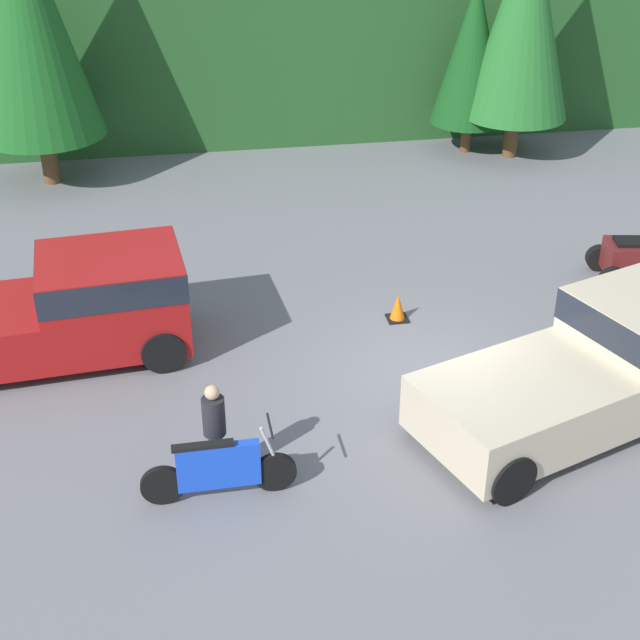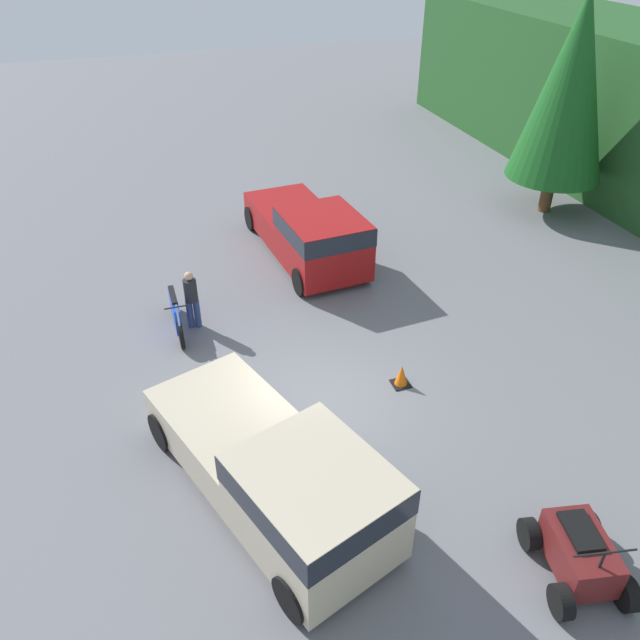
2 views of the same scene
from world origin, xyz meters
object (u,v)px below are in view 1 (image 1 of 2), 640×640
(pickup_truck_second, at_px, (611,358))
(quad_atv, at_px, (637,260))
(rider_person, at_px, (215,429))
(dirt_bike, at_px, (219,470))
(pickup_truck_red, at_px, (59,307))
(traffic_cone, at_px, (398,308))

(pickup_truck_second, xyz_separation_m, quad_atv, (2.77, 4.31, -0.51))
(pickup_truck_second, relative_size, rider_person, 3.69)
(pickup_truck_second, xyz_separation_m, dirt_bike, (-6.55, -1.10, -0.51))
(quad_atv, distance_m, rider_person, 10.58)
(pickup_truck_red, distance_m, pickup_truck_second, 9.68)
(quad_atv, bearing_deg, rider_person, -140.99)
(pickup_truck_second, distance_m, traffic_cone, 4.53)
(pickup_truck_red, xyz_separation_m, rider_person, (2.52, -4.02, -0.10))
(quad_atv, xyz_separation_m, traffic_cone, (-5.43, -0.73, -0.24))
(rider_person, bearing_deg, dirt_bike, -74.71)
(dirt_bike, height_order, quad_atv, quad_atv)
(pickup_truck_red, relative_size, rider_person, 3.52)
(quad_atv, relative_size, rider_person, 1.24)
(quad_atv, bearing_deg, pickup_truck_red, -164.44)
(traffic_cone, bearing_deg, rider_person, -132.61)
(rider_person, bearing_deg, pickup_truck_red, 136.56)
(rider_person, bearing_deg, pickup_truck_second, 20.14)
(traffic_cone, bearing_deg, quad_atv, 7.67)
(traffic_cone, bearing_deg, pickup_truck_red, -178.06)
(dirt_bike, distance_m, quad_atv, 10.78)
(pickup_truck_red, relative_size, dirt_bike, 2.54)
(dirt_bike, xyz_separation_m, traffic_cone, (3.89, 4.68, -0.24))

